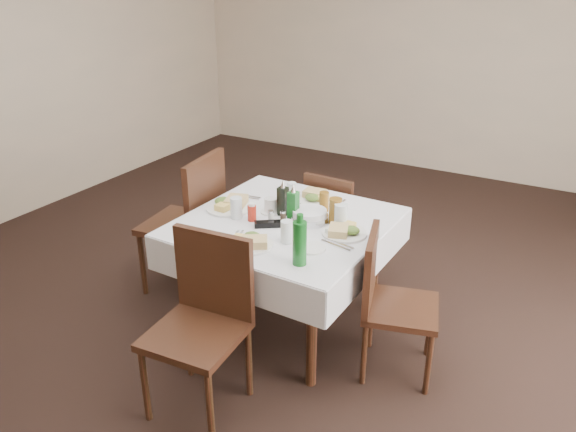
% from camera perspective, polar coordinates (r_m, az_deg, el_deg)
% --- Properties ---
extents(ground_plane, '(7.00, 7.00, 0.00)m').
position_cam_1_polar(ground_plane, '(3.96, -1.12, -9.78)').
color(ground_plane, black).
extents(room_shell, '(6.04, 7.04, 2.80)m').
position_cam_1_polar(room_shell, '(3.33, -1.37, 15.49)').
color(room_shell, '#BCAC95').
rests_on(room_shell, ground).
extents(dining_table, '(1.25, 1.25, 0.76)m').
position_cam_1_polar(dining_table, '(3.52, -0.27, -1.78)').
color(dining_table, black).
rests_on(dining_table, ground).
extents(chair_north, '(0.41, 0.41, 0.83)m').
position_cam_1_polar(chair_north, '(4.24, 4.60, -0.20)').
color(chair_north, black).
rests_on(chair_north, ground).
extents(chair_south, '(0.49, 0.49, 0.97)m').
position_cam_1_polar(chair_south, '(3.01, -8.49, -9.62)').
color(chair_south, black).
rests_on(chair_south, ground).
extents(chair_east, '(0.51, 0.51, 0.87)m').
position_cam_1_polar(chair_east, '(3.27, 10.01, -7.94)').
color(chair_east, black).
rests_on(chair_east, ground).
extents(chair_west, '(0.55, 0.55, 1.04)m').
position_cam_1_polar(chair_west, '(4.02, -9.71, 0.06)').
color(chair_west, black).
rests_on(chair_west, ground).
extents(meal_north, '(0.27, 0.27, 0.06)m').
position_cam_1_polar(meal_north, '(3.78, 2.85, 1.92)').
color(meal_north, white).
rests_on(meal_north, dining_table).
extents(meal_south, '(0.27, 0.27, 0.06)m').
position_cam_1_polar(meal_south, '(3.17, -3.81, -2.62)').
color(meal_south, white).
rests_on(meal_south, dining_table).
extents(meal_east, '(0.27, 0.27, 0.06)m').
position_cam_1_polar(meal_east, '(3.31, 5.73, -1.53)').
color(meal_east, white).
rests_on(meal_east, dining_table).
extents(meal_west, '(0.30, 0.30, 0.07)m').
position_cam_1_polar(meal_west, '(3.67, -5.94, 1.18)').
color(meal_west, white).
rests_on(meal_west, dining_table).
extents(side_plate_a, '(0.15, 0.15, 0.01)m').
position_cam_1_polar(side_plate_a, '(3.81, 0.02, 1.89)').
color(side_plate_a, white).
rests_on(side_plate_a, dining_table).
extents(side_plate_b, '(0.16, 0.16, 0.01)m').
position_cam_1_polar(side_plate_b, '(3.14, 2.42, -3.26)').
color(side_plate_b, white).
rests_on(side_plate_b, dining_table).
extents(water_n, '(0.06, 0.06, 0.11)m').
position_cam_1_polar(water_n, '(3.79, 0.37, 2.59)').
color(water_n, silver).
rests_on(water_n, dining_table).
extents(water_s, '(0.07, 0.07, 0.13)m').
position_cam_1_polar(water_s, '(3.19, -0.12, -1.60)').
color(water_s, silver).
rests_on(water_s, dining_table).
extents(water_e, '(0.08, 0.08, 0.15)m').
position_cam_1_polar(water_e, '(3.38, 5.39, 0.03)').
color(water_e, silver).
rests_on(water_e, dining_table).
extents(water_w, '(0.07, 0.07, 0.14)m').
position_cam_1_polar(water_w, '(3.51, -5.28, 0.84)').
color(water_w, silver).
rests_on(water_w, dining_table).
extents(iced_tea_a, '(0.06, 0.06, 0.13)m').
position_cam_1_polar(iced_tea_a, '(3.60, 3.68, 1.48)').
color(iced_tea_a, brown).
rests_on(iced_tea_a, dining_table).
extents(iced_tea_b, '(0.08, 0.08, 0.16)m').
position_cam_1_polar(iced_tea_b, '(3.42, 4.83, 0.50)').
color(iced_tea_b, brown).
rests_on(iced_tea_b, dining_table).
extents(bread_basket, '(0.23, 0.23, 0.08)m').
position_cam_1_polar(bread_basket, '(3.46, 2.21, -0.01)').
color(bread_basket, silver).
rests_on(bread_basket, dining_table).
extents(oil_cruet_dark, '(0.06, 0.06, 0.24)m').
position_cam_1_polar(oil_cruet_dark, '(3.52, -0.52, 1.64)').
color(oil_cruet_dark, black).
rests_on(oil_cruet_dark, dining_table).
extents(oil_cruet_green, '(0.06, 0.06, 0.24)m').
position_cam_1_polar(oil_cruet_green, '(3.44, 0.54, 1.14)').
color(oil_cruet_green, '#155E1F').
rests_on(oil_cruet_green, dining_table).
extents(ketchup_bottle, '(0.05, 0.05, 0.12)m').
position_cam_1_polar(ketchup_bottle, '(3.47, -3.68, 0.37)').
color(ketchup_bottle, '#B32516').
rests_on(ketchup_bottle, dining_table).
extents(salt_shaker, '(0.04, 0.04, 0.08)m').
position_cam_1_polar(salt_shaker, '(3.43, -1.74, -0.09)').
color(salt_shaker, white).
rests_on(salt_shaker, dining_table).
extents(pepper_shaker, '(0.03, 0.03, 0.08)m').
position_cam_1_polar(pepper_shaker, '(3.44, -0.50, -0.08)').
color(pepper_shaker, '#3E2F22').
rests_on(pepper_shaker, dining_table).
extents(coffee_mug, '(0.13, 0.13, 0.10)m').
position_cam_1_polar(coffee_mug, '(3.58, -1.72, 1.02)').
color(coffee_mug, white).
rests_on(coffee_mug, dining_table).
extents(sunglasses, '(0.16, 0.13, 0.03)m').
position_cam_1_polar(sunglasses, '(3.40, -2.09, -0.82)').
color(sunglasses, black).
rests_on(sunglasses, dining_table).
extents(green_bottle, '(0.08, 0.08, 0.29)m').
position_cam_1_polar(green_bottle, '(2.93, 1.20, -2.69)').
color(green_bottle, '#155E1F').
rests_on(green_bottle, dining_table).
extents(sugar_caddy, '(0.09, 0.05, 0.04)m').
position_cam_1_polar(sugar_caddy, '(3.29, 4.64, -1.61)').
color(sugar_caddy, white).
rests_on(sugar_caddy, dining_table).
extents(cutlery_n, '(0.05, 0.19, 0.01)m').
position_cam_1_polar(cutlery_n, '(3.73, 5.11, 1.21)').
color(cutlery_n, silver).
rests_on(cutlery_n, dining_table).
extents(cutlery_s, '(0.10, 0.18, 0.01)m').
position_cam_1_polar(cutlery_s, '(3.28, -5.20, -2.11)').
color(cutlery_s, silver).
rests_on(cutlery_s, dining_table).
extents(cutlery_e, '(0.21, 0.09, 0.01)m').
position_cam_1_polar(cutlery_e, '(3.19, 5.03, -2.92)').
color(cutlery_e, silver).
rests_on(cutlery_e, dining_table).
extents(cutlery_w, '(0.19, 0.07, 0.01)m').
position_cam_1_polar(cutlery_w, '(3.83, -4.15, 1.93)').
color(cutlery_w, silver).
rests_on(cutlery_w, dining_table).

